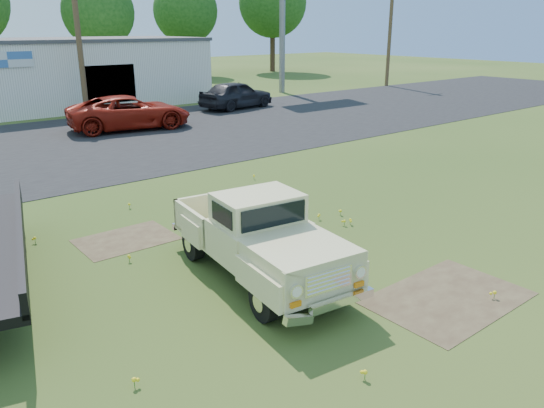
% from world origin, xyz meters
% --- Properties ---
extents(ground, '(140.00, 140.00, 0.00)m').
position_xyz_m(ground, '(0.00, 0.00, 0.00)').
color(ground, '#2D4B18').
rests_on(ground, ground).
extents(asphalt_lot, '(90.00, 14.00, 0.02)m').
position_xyz_m(asphalt_lot, '(0.00, 15.00, 0.00)').
color(asphalt_lot, black).
rests_on(asphalt_lot, ground).
extents(dirt_patch_a, '(3.00, 2.00, 0.01)m').
position_xyz_m(dirt_patch_a, '(1.50, -3.00, 0.00)').
color(dirt_patch_a, '#493627').
rests_on(dirt_patch_a, ground).
extents(dirt_patch_b, '(2.20, 1.60, 0.01)m').
position_xyz_m(dirt_patch_b, '(-2.00, 3.50, 0.00)').
color(dirt_patch_b, '#493627').
rests_on(dirt_patch_b, ground).
extents(commercial_building, '(14.20, 8.20, 4.15)m').
position_xyz_m(commercial_building, '(6.00, 26.99, 2.10)').
color(commercial_building, beige).
rests_on(commercial_building, ground).
extents(utility_pole_mid, '(1.60, 0.30, 9.00)m').
position_xyz_m(utility_pole_mid, '(4.00, 22.00, 4.60)').
color(utility_pole_mid, '#4F3624').
rests_on(utility_pole_mid, ground).
extents(utility_pole_east, '(1.60, 0.30, 9.00)m').
position_xyz_m(utility_pole_east, '(30.00, 22.00, 4.60)').
color(utility_pole_east, '#4F3624').
rests_on(utility_pole_east, ground).
extents(treeline_e, '(6.08, 6.08, 9.04)m').
position_xyz_m(treeline_e, '(12.00, 39.00, 5.98)').
color(treeline_e, '#3C291B').
rests_on(treeline_e, ground).
extents(treeline_f, '(6.40, 6.40, 9.52)m').
position_xyz_m(treeline_f, '(22.00, 41.50, 6.30)').
color(treeline_f, '#3C291B').
rests_on(treeline_f, ground).
extents(treeline_g, '(7.36, 7.36, 10.95)m').
position_xyz_m(treeline_g, '(32.00, 40.00, 7.25)').
color(treeline_g, '#3C291B').
rests_on(treeline_g, ground).
extents(vintage_pickup_truck, '(2.50, 5.11, 1.78)m').
position_xyz_m(vintage_pickup_truck, '(-0.74, -0.05, 0.89)').
color(vintage_pickup_truck, '#CCC689').
rests_on(vintage_pickup_truck, ground).
extents(red_pickup, '(6.27, 3.70, 1.64)m').
position_xyz_m(red_pickup, '(4.28, 16.88, 0.82)').
color(red_pickup, maroon).
rests_on(red_pickup, ground).
extents(dark_sedan, '(5.15, 2.67, 1.68)m').
position_xyz_m(dark_sedan, '(12.38, 19.27, 0.84)').
color(dark_sedan, black).
rests_on(dark_sedan, ground).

